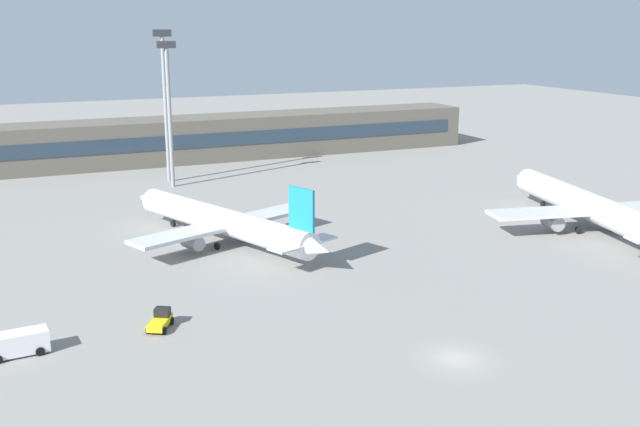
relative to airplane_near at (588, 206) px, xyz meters
name	(u,v)px	position (x,y,z in m)	size (l,w,h in m)	color
ground_plane	(288,239)	(-40.44, 12.01, -3.25)	(400.00, 400.00, 0.00)	gray
terminal_building	(177,140)	(-40.44, 75.24, 1.25)	(131.33, 12.13, 9.00)	#5B564C
airplane_near	(588,206)	(0.00, 0.00, 0.00)	(30.22, 42.79, 10.65)	silver
airplane_mid	(221,221)	(-49.02, 13.89, -0.28)	(26.98, 37.61, 9.73)	white
baggage_tug_yellow	(161,320)	(-62.30, -11.08, -2.45)	(3.10, 3.87, 1.75)	yellow
service_van_white	(17,343)	(-74.94, -12.00, -2.14)	(5.35, 2.65, 2.08)	white
floodlight_tower_west	(165,96)	(-46.72, 55.51, 12.29)	(3.20, 0.80, 27.00)	gray
floodlight_tower_east	(169,104)	(-47.09, 50.84, 11.33)	(3.20, 0.80, 25.14)	gray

